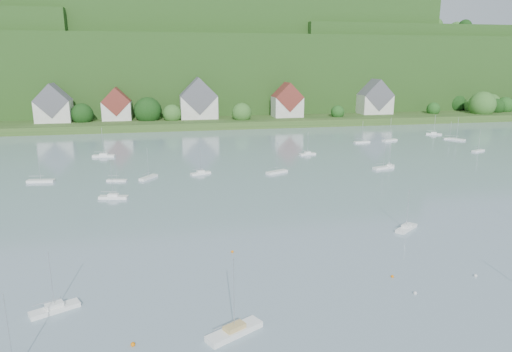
{
  "coord_description": "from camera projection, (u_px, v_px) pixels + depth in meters",
  "views": [
    {
      "loc": [
        -11.05,
        -16.82,
        27.45
      ],
      "look_at": [
        7.77,
        75.0,
        4.0
      ],
      "focal_mm": 32.11,
      "sensor_mm": 36.0,
      "label": 1
    }
  ],
  "objects": [
    {
      "name": "village_building_1",
      "position": [
        117.0,
        107.0,
        196.44
      ],
      "size": [
        12.0,
        9.36,
        14.0
      ],
      "color": "beige",
      "rests_on": "far_shore_strip"
    },
    {
      "name": "far_sailboat_cluster",
      "position": [
        238.0,
        156.0,
        134.94
      ],
      "size": [
        189.8,
        80.74,
        8.71
      ],
      "color": "white",
      "rests_on": "ground"
    },
    {
      "name": "far_shore_strip",
      "position": [
        186.0,
        119.0,
        214.5
      ],
      "size": [
        600.0,
        60.0,
        3.0
      ],
      "primitive_type": "cube",
      "color": "#2E4F1D",
      "rests_on": "ground"
    },
    {
      "name": "mooring_buoy_3",
      "position": [
        232.0,
        252.0,
        67.77
      ],
      "size": [
        0.41,
        0.41,
        0.41
      ],
      "primitive_type": "sphere",
      "color": "orange",
      "rests_on": "ground"
    },
    {
      "name": "near_sailboat_3",
      "position": [
        406.0,
        228.0,
        76.78
      ],
      "size": [
        5.16,
        4.26,
        7.12
      ],
      "rotation": [
        0.0,
        0.0,
        0.62
      ],
      "color": "white",
      "rests_on": "ground"
    },
    {
      "name": "mooring_buoy_2",
      "position": [
        392.0,
        277.0,
        59.97
      ],
      "size": [
        0.39,
        0.39,
        0.39
      ],
      "primitive_type": "sphere",
      "color": "orange",
      "rests_on": "ground"
    },
    {
      "name": "near_sailboat_6",
      "position": [
        55.0,
        308.0,
        51.67
      ],
      "size": [
        5.46,
        3.7,
        7.21
      ],
      "rotation": [
        0.0,
        0.0,
        0.46
      ],
      "color": "white",
      "rests_on": "ground"
    },
    {
      "name": "mooring_buoy_1",
      "position": [
        415.0,
        294.0,
        55.62
      ],
      "size": [
        0.46,
        0.46,
        0.46
      ],
      "primitive_type": "sphere",
      "color": "silver",
      "rests_on": "ground"
    },
    {
      "name": "mooring_buoy_4",
      "position": [
        475.0,
        277.0,
        60.13
      ],
      "size": [
        0.45,
        0.45,
        0.45
      ],
      "primitive_type": "sphere",
      "color": "silver",
      "rests_on": "ground"
    },
    {
      "name": "village_building_0",
      "position": [
        54.0,
        106.0,
        189.49
      ],
      "size": [
        14.0,
        10.4,
        16.0
      ],
      "color": "beige",
      "rests_on": "far_shore_strip"
    },
    {
      "name": "village_building_4",
      "position": [
        375.0,
        100.0,
        220.56
      ],
      "size": [
        15.0,
        10.4,
        16.5
      ],
      "color": "beige",
      "rests_on": "far_shore_strip"
    },
    {
      "name": "mooring_buoy_0",
      "position": [
        133.0,
        346.0,
        45.53
      ],
      "size": [
        0.47,
        0.47,
        0.47
      ],
      "primitive_type": "sphere",
      "color": "orange",
      "rests_on": "ground"
    },
    {
      "name": "forested_ridge",
      "position": [
        179.0,
        70.0,
        274.55
      ],
      "size": [
        620.0,
        181.22,
        69.89
      ],
      "color": "#1A3B13",
      "rests_on": "ground"
    },
    {
      "name": "village_building_2",
      "position": [
        199.0,
        102.0,
        201.94
      ],
      "size": [
        16.0,
        11.44,
        18.0
      ],
      "color": "beige",
      "rests_on": "far_shore_strip"
    },
    {
      "name": "village_building_3",
      "position": [
        287.0,
        103.0,
        208.04
      ],
      "size": [
        13.0,
        10.4,
        15.5
      ],
      "color": "beige",
      "rests_on": "far_shore_strip"
    },
    {
      "name": "near_sailboat_2",
      "position": [
        234.0,
        330.0,
        47.33
      ],
      "size": [
        6.39,
        4.52,
        8.51
      ],
      "rotation": [
        0.0,
        0.0,
        0.49
      ],
      "color": "white",
      "rests_on": "ground"
    }
  ]
}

